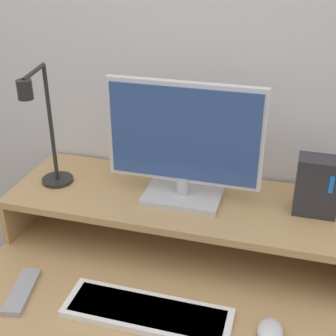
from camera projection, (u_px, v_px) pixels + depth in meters
name	position (u px, v px, depth m)	size (l,w,h in m)	color
wall_back	(197.00, 64.00, 1.40)	(6.00, 0.05, 2.50)	silver
desk	(163.00, 334.00, 1.42)	(1.00, 0.69, 0.75)	tan
monitor_shelf	(179.00, 204.00, 1.39)	(1.00, 0.35, 0.15)	tan
monitor	(184.00, 144.00, 1.29)	(0.44, 0.15, 0.35)	#BCBCC1
desk_lamp	(46.00, 137.00, 1.34)	(0.10, 0.21, 0.38)	black
router_dock	(317.00, 186.00, 1.27)	(0.12, 0.08, 0.17)	#28282D
keyboard	(147.00, 312.00, 1.16)	(0.42, 0.13, 0.02)	white
mouse	(270.00, 331.00, 1.09)	(0.06, 0.08, 0.03)	silver
remote_control	(22.00, 291.00, 1.23)	(0.08, 0.17, 0.02)	#99999E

